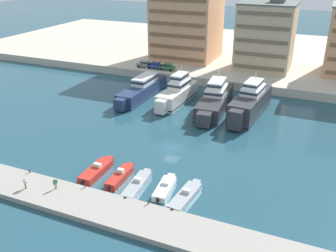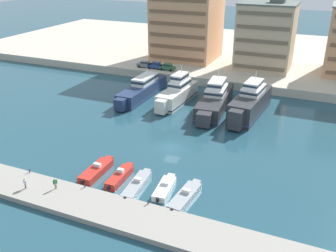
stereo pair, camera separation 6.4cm
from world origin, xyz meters
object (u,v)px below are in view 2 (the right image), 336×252
yacht_ivory_left (177,93)px  pedestrian_near_edge (55,183)px  car_green_mid_left (167,67)px  pedestrian_mid_deck (25,183)px  yacht_charcoal_mid_left (215,99)px  motorboat_red_left (120,176)px  yacht_charcoal_center_left (250,103)px  motorboat_grey_center (185,196)px  car_blue_left (156,65)px  motorboat_white_center_left (165,188)px  car_grey_far_left (145,64)px  motorboat_red_far_left (97,170)px  motorboat_grey_mid_left (137,184)px  yacht_navy_far_left (142,89)px

yacht_ivory_left → pedestrian_near_edge: yacht_ivory_left is taller
car_green_mid_left → yacht_ivory_left: bearing=-59.9°
car_green_mid_left → pedestrian_mid_deck: 57.35m
yacht_charcoal_mid_left → pedestrian_near_edge: size_ratio=13.58×
pedestrian_mid_deck → yacht_charcoal_mid_left: bearing=70.2°
motorboat_red_left → yacht_charcoal_center_left: bearing=69.6°
motorboat_grey_center → car_blue_left: 57.18m
motorboat_white_center_left → car_grey_far_left: size_ratio=1.61×
motorboat_red_far_left → car_grey_far_left: car_grey_far_left is taller
yacht_ivory_left → pedestrian_mid_deck: size_ratio=10.97×
yacht_charcoal_mid_left → pedestrian_near_edge: 40.41m
yacht_charcoal_mid_left → motorboat_grey_mid_left: 33.31m
yacht_charcoal_center_left → motorboat_red_far_left: (-16.00, -32.00, -2.06)m
yacht_charcoal_mid_left → car_grey_far_left: yacht_charcoal_mid_left is taller
motorboat_red_far_left → pedestrian_mid_deck: pedestrian_mid_deck is taller
motorboat_red_far_left → motorboat_white_center_left: motorboat_red_far_left is taller
motorboat_grey_center → car_blue_left: (-27.73, 49.94, 2.59)m
car_grey_far_left → pedestrian_near_edge: car_grey_far_left is taller
motorboat_red_left → car_blue_left: size_ratio=1.71×
yacht_navy_far_left → yacht_charcoal_center_left: bearing=-2.3°
yacht_navy_far_left → yacht_charcoal_mid_left: size_ratio=0.97×
yacht_ivory_left → motorboat_red_left: (4.29, -32.82, -1.70)m
yacht_charcoal_center_left → car_green_mid_left: yacht_charcoal_center_left is taller
yacht_charcoal_center_left → motorboat_red_left: size_ratio=2.74×
yacht_charcoal_mid_left → motorboat_grey_center: bearing=-79.8°
yacht_charcoal_center_left → car_green_mid_left: bearing=146.4°
car_green_mid_left → pedestrian_mid_deck: size_ratio=2.65×
yacht_navy_far_left → motorboat_red_left: (13.13, -33.11, -1.26)m
car_blue_left → car_green_mid_left: (3.53, -0.10, 0.00)m
car_grey_far_left → car_blue_left: (3.29, 0.02, 0.00)m
yacht_charcoal_mid_left → motorboat_red_far_left: yacht_charcoal_mid_left is taller
yacht_ivory_left → motorboat_red_far_left: yacht_ivory_left is taller
yacht_charcoal_mid_left → motorboat_white_center_left: yacht_charcoal_mid_left is taller
motorboat_red_far_left → car_grey_far_left: bearing=108.6°
yacht_charcoal_center_left → motorboat_white_center_left: (-4.86, -32.07, -2.17)m
yacht_navy_far_left → car_grey_far_left: (-7.48, 16.16, 1.20)m
yacht_charcoal_mid_left → motorboat_red_left: yacht_charcoal_mid_left is taller
yacht_ivory_left → motorboat_white_center_left: (11.40, -32.80, -1.82)m
car_blue_left → yacht_navy_far_left: bearing=-75.5°
yacht_ivory_left → car_green_mid_left: bearing=120.1°
yacht_charcoal_mid_left → yacht_charcoal_center_left: (7.54, -0.43, 0.50)m
yacht_navy_far_left → motorboat_white_center_left: size_ratio=3.13×
motorboat_red_far_left → motorboat_white_center_left: (11.15, -0.07, -0.11)m
car_blue_left → pedestrian_mid_deck: bearing=-82.9°
yacht_ivory_left → pedestrian_mid_deck: bearing=-98.2°
car_green_mid_left → pedestrian_mid_deck: car_green_mid_left is taller
yacht_navy_far_left → motorboat_grey_mid_left: 37.56m
yacht_charcoal_mid_left → motorboat_grey_center: yacht_charcoal_mid_left is taller
yacht_charcoal_center_left → pedestrian_mid_deck: bearing=-118.9°
yacht_charcoal_mid_left → car_green_mid_left: yacht_charcoal_mid_left is taller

